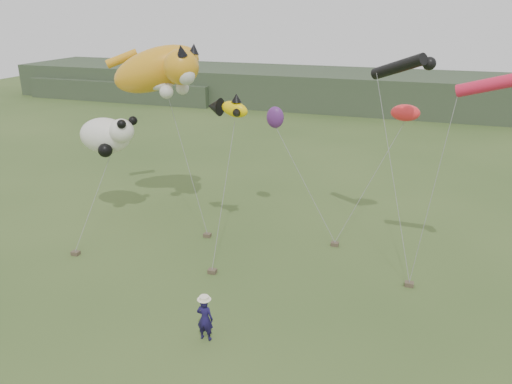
# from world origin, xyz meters

# --- Properties ---
(ground) EXTENTS (120.00, 120.00, 0.00)m
(ground) POSITION_xyz_m (0.00, 0.00, 0.00)
(ground) COLOR #385123
(ground) RESTS_ON ground
(headland) EXTENTS (90.00, 13.00, 4.00)m
(headland) POSITION_xyz_m (-3.11, 44.69, 1.92)
(headland) COLOR #2D3D28
(headland) RESTS_ON ground
(festival_attendant) EXTENTS (0.62, 0.41, 1.69)m
(festival_attendant) POSITION_xyz_m (0.06, -1.45, 0.84)
(festival_attendant) COLOR #181243
(festival_attendant) RESTS_ON ground
(sandbag_anchors) EXTENTS (15.82, 5.27, 0.19)m
(sandbag_anchors) POSITION_xyz_m (-0.69, 4.80, 0.10)
(sandbag_anchors) COLOR brown
(sandbag_anchors) RESTS_ON ground
(cat_kite) EXTENTS (6.34, 3.87, 3.50)m
(cat_kite) POSITION_xyz_m (-6.61, 8.56, 8.19)
(cat_kite) COLOR orange
(cat_kite) RESTS_ON ground
(fish_kite) EXTENTS (2.31, 1.52, 1.19)m
(fish_kite) POSITION_xyz_m (-2.14, 6.54, 6.83)
(fish_kite) COLOR yellow
(fish_kite) RESTS_ON ground
(tube_kites) EXTENTS (6.63, 4.60, 1.58)m
(tube_kites) POSITION_xyz_m (7.24, 7.68, 8.65)
(tube_kites) COLOR black
(tube_kites) RESTS_ON ground
(panda_kite) EXTENTS (3.40, 2.20, 2.11)m
(panda_kite) POSITION_xyz_m (-9.29, 7.06, 4.80)
(panda_kite) COLOR white
(panda_kite) RESTS_ON ground
(misc_kites) EXTENTS (7.73, 1.19, 1.57)m
(misc_kites) POSITION_xyz_m (3.11, 10.12, 6.13)
(misc_kites) COLOR #FF2A2E
(misc_kites) RESTS_ON ground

